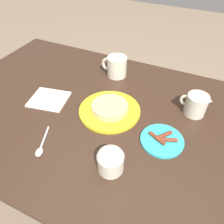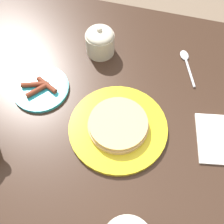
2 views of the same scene
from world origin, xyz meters
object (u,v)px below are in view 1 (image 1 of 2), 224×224
pancake_plate (110,109)px  coffee_mug (116,66)px  creamer_pitcher (196,104)px  napkin (49,99)px  spoon (41,146)px  sugar_bowl (111,160)px  side_plate_bacon (162,140)px

pancake_plate → coffee_mug: size_ratio=1.91×
creamer_pitcher → napkin: size_ratio=0.69×
pancake_plate → coffee_mug: (0.09, -0.26, 0.04)m
coffee_mug → spoon: bearing=84.4°
coffee_mug → napkin: bearing=58.5°
sugar_bowl → napkin: size_ratio=0.52×
side_plate_bacon → napkin: (0.51, -0.02, -0.00)m
pancake_plate → napkin: 0.28m
creamer_pitcher → spoon: (0.45, 0.40, -0.04)m
coffee_mug → pancake_plate: bearing=108.5°
pancake_plate → napkin: bearing=8.8°
pancake_plate → spoon: bearing=62.3°
coffee_mug → sugar_bowl: (-0.21, 0.50, -0.01)m
creamer_pitcher → pancake_plate: bearing=23.6°
creamer_pitcher → spoon: 0.61m
creamer_pitcher → sugar_bowl: 0.43m
side_plate_bacon → napkin: size_ratio=0.86×
creamer_pitcher → spoon: bearing=41.5°
spoon → napkin: bearing=-58.8°
napkin → spoon: size_ratio=1.36×
pancake_plate → sugar_bowl: bearing=116.0°
coffee_mug → napkin: size_ratio=0.73×
pancake_plate → creamer_pitcher: creamer_pitcher is taller
side_plate_bacon → napkin: 0.51m
coffee_mug → creamer_pitcher: bearing=162.9°
napkin → coffee_mug: bearing=-121.5°
side_plate_bacon → sugar_bowl: sugar_bowl is taller
pancake_plate → sugar_bowl: size_ratio=2.70×
pancake_plate → spoon: size_ratio=1.89×
sugar_bowl → napkin: 0.44m
coffee_mug → side_plate_bacon: bearing=135.1°
coffee_mug → spoon: coffee_mug is taller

